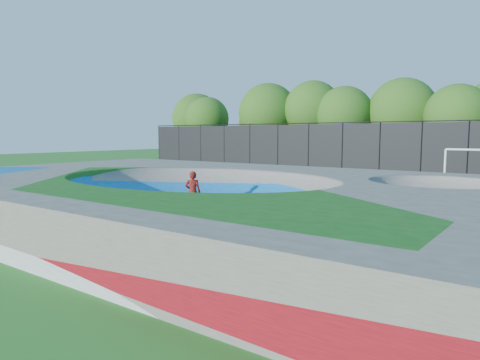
% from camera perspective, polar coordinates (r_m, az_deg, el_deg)
% --- Properties ---
extents(ground, '(120.00, 120.00, 0.00)m').
position_cam_1_polar(ground, '(15.92, -5.85, -4.89)').
color(ground, '#20651C').
rests_on(ground, ground).
extents(skate_deck, '(22.00, 14.00, 1.50)m').
position_cam_1_polar(skate_deck, '(15.80, -5.88, -2.22)').
color(skate_deck, gray).
rests_on(skate_deck, ground).
extents(skater, '(0.71, 0.65, 1.64)m').
position_cam_1_polar(skater, '(16.49, -6.30, -1.64)').
color(skater, red).
rests_on(skater, ground).
extents(skateboard, '(0.78, 0.58, 0.05)m').
position_cam_1_polar(skateboard, '(16.61, -6.27, -4.36)').
color(skateboard, black).
rests_on(skateboard, ground).
extents(soccer_goal, '(3.38, 0.12, 2.23)m').
position_cam_1_polar(soccer_goal, '(27.79, 29.00, 2.26)').
color(soccer_goal, white).
rests_on(soccer_goal, ground).
extents(fence, '(48.09, 0.09, 4.04)m').
position_cam_1_polar(fence, '(34.31, 18.13, 4.19)').
color(fence, black).
rests_on(fence, ground).
extents(treeline, '(51.91, 7.55, 8.13)m').
position_cam_1_polar(treeline, '(39.25, 18.78, 8.49)').
color(treeline, '#4A3125').
rests_on(treeline, ground).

